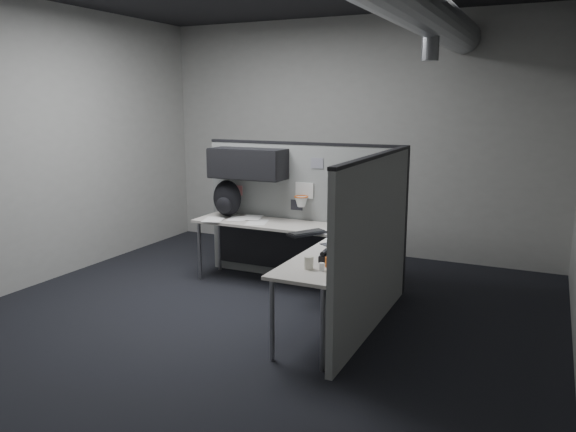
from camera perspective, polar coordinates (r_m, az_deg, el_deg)
The scene contains 12 objects.
room at distance 4.99m, azimuth 2.37°, elevation 11.69°, with size 5.62×5.62×3.22m.
partition_back at distance 6.53m, azimuth -0.06°, elevation 1.98°, with size 2.44×0.42×1.63m.
partition_right at distance 5.16m, azimuth 8.74°, elevation -2.76°, with size 0.07×2.23×1.63m.
desk at distance 5.97m, azimuth 1.23°, elevation -2.69°, with size 2.31×2.11×0.73m.
monitor at distance 5.88m, azimuth 7.39°, elevation 0.48°, with size 0.56×0.56×0.45m.
keyboard at distance 5.81m, azimuth 1.92°, elevation -1.74°, with size 0.34×0.43×0.04m.
mouse at distance 5.42m, azimuth 4.83°, elevation -2.74°, with size 0.29×0.31×0.05m.
phone at distance 4.88m, azimuth 4.38°, elevation -4.15°, with size 0.20×0.21×0.09m.
bottles at distance 4.63m, azimuth 4.09°, elevation -4.99°, with size 0.15×0.16×0.09m.
cup at distance 4.63m, azimuth 2.13°, elevation -4.76°, with size 0.08×0.08×0.11m, color beige.
papers at distance 6.55m, azimuth -4.88°, elevation -0.35°, with size 0.82×0.63×0.01m.
backpack at distance 6.73m, azimuth -6.23°, elevation 1.73°, with size 0.37×0.35×0.43m.
Camera 1 is at (2.50, -4.59, 2.08)m, focal length 35.00 mm.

